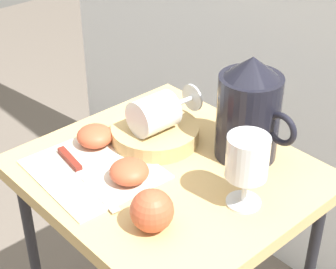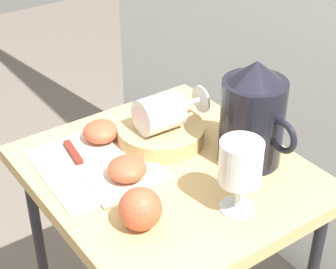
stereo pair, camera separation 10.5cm
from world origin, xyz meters
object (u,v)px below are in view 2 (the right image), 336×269
Objects in this scene: pitcher at (252,121)px; wine_glass_tipped_near at (161,112)px; basket_tray at (161,133)px; apple_half_right at (127,169)px; table at (168,200)px; knife at (80,163)px; apple_half_left at (101,131)px; apple_whole at (140,209)px; wine_glass_upright at (240,166)px.

pitcher is 0.19m from wine_glass_tipped_near.
basket_tray is 2.46× the size of apple_half_right.
table is 0.24m from pitcher.
wine_glass_tipped_near reaches higher than knife.
wine_glass_tipped_near is at bearing 153.55° from table.
wine_glass_tipped_near reaches higher than table.
table is 0.20m from apple_half_left.
wine_glass_tipped_near reaches higher than apple_whole.
apple_half_right is 0.14m from apple_whole.
apple_whole is (0.19, -0.18, -0.04)m from wine_glass_tipped_near.
basket_tray is 0.15m from apple_half_right.
table is 0.20m from knife.
table is 0.18m from wine_glass_tipped_near.
wine_glass_upright reaches higher than basket_tray.
apple_half_right is 1.00× the size of apple_whole.
knife is (-0.28, -0.17, -0.08)m from wine_glass_upright.
apple_half_right is 0.11m from knife.
knife is at bearing -148.99° from wine_glass_upright.
wine_glass_upright is (0.17, 0.03, 0.17)m from table.
table is 3.23× the size of knife.
wine_glass_upright is 1.87× the size of apple_half_right.
pitcher is at bearing 129.77° from wine_glass_upright.
apple_half_right is at bearing 30.81° from knife.
pitcher is 1.54× the size of wine_glass_upright.
wine_glass_tipped_near is at bearing -35.14° from basket_tray.
pitcher is 1.40× the size of wine_glass_tipped_near.
pitcher is 2.88× the size of apple_half_right.
apple_whole is at bearing -16.02° from apple_half_left.
wine_glass_upright is at bearing 31.01° from knife.
apple_whole reaches higher than table.
apple_half_left is 1.00× the size of apple_half_right.
apple_half_left reaches higher than knife.
knife is at bearing -179.34° from apple_whole.
knife is (0.05, -0.08, -0.02)m from apple_half_left.
apple_whole is (0.13, -0.05, 0.01)m from apple_half_right.
apple_whole reaches higher than basket_tray.
apple_half_right is at bearing -101.97° from table.
table is 3.42× the size of pitcher.
pitcher is at bearing 35.78° from wine_glass_tipped_near.
pitcher reaches higher than wine_glass_upright.
wine_glass_upright is (0.26, -0.02, 0.08)m from basket_tray.
apple_half_left is 1.00× the size of apple_whole.
wine_glass_tipped_near reaches higher than apple_half_left.
wine_glass_tipped_near is (-0.08, 0.04, 0.15)m from table.
table is at bearing 19.42° from apple_half_left.
table is at bearing 128.70° from apple_whole.
apple_whole reaches higher than apple_half_right.
wine_glass_tipped_near is (-0.15, -0.11, -0.02)m from pitcher.
wine_glass_tipped_near is 0.68× the size of knife.
apple_half_left is (-0.08, -0.10, -0.05)m from wine_glass_tipped_near.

